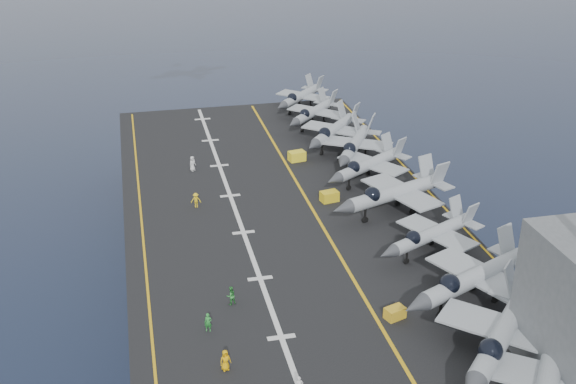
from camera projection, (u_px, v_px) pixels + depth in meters
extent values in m
plane|color=#142135|center=(295.00, 305.00, 86.00)|extent=(500.00, 500.00, 0.00)
cube|color=#56595E|center=(296.00, 268.00, 83.92)|extent=(36.00, 90.00, 10.00)
cube|color=black|center=(296.00, 229.00, 81.75)|extent=(38.00, 92.00, 0.40)
cube|color=gold|center=(321.00, 224.00, 82.26)|extent=(0.35, 90.00, 0.02)
cube|color=silver|center=(243.00, 232.00, 80.46)|extent=(0.50, 90.00, 0.02)
cube|color=gold|center=(144.00, 243.00, 78.26)|extent=(0.25, 90.00, 0.02)
cube|color=gold|center=(448.00, 211.00, 85.35)|extent=(0.25, 90.00, 0.02)
imported|color=#E9A807|center=(225.00, 360.00, 58.38)|extent=(1.27, 0.99, 1.87)
imported|color=#268C33|center=(208.00, 322.00, 63.26)|extent=(1.19, 0.93, 1.77)
imported|color=green|center=(231.00, 296.00, 67.09)|extent=(1.30, 1.09, 1.85)
imported|color=yellow|center=(196.00, 200.00, 86.03)|extent=(1.19, 0.86, 1.85)
imported|color=silver|center=(192.00, 164.00, 96.23)|extent=(1.46, 1.40, 2.03)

